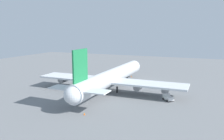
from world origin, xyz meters
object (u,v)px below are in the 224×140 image
object	(u,v)px
pushback_tractor	(168,97)
safety_cone_nose	(131,76)
cargo_airplane	(112,77)
safety_cone_tail	(84,114)

from	to	relation	value
pushback_tractor	safety_cone_nose	distance (m)	43.70
cargo_airplane	pushback_tractor	bearing A→B (deg)	-101.92
cargo_airplane	pushback_tractor	world-z (taller)	cargo_airplane
pushback_tractor	safety_cone_tail	bearing A→B (deg)	140.12
cargo_airplane	safety_cone_nose	world-z (taller)	cargo_airplane
pushback_tractor	safety_cone_nose	world-z (taller)	pushback_tractor
cargo_airplane	pushback_tractor	distance (m)	25.19
pushback_tractor	safety_cone_tail	size ratio (longest dim) A/B	6.48
cargo_airplane	safety_cone_nose	distance (m)	30.82
cargo_airplane	safety_cone_tail	size ratio (longest dim) A/B	89.99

